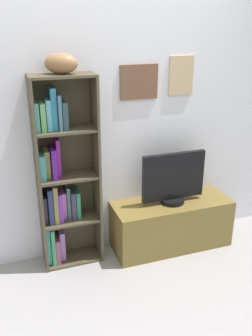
% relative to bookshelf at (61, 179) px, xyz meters
% --- Properties ---
extents(ground, '(5.20, 5.20, 0.04)m').
position_rel_bookshelf_xyz_m(ground, '(0.42, -1.00, -0.80)').
color(ground, gray).
extents(back_wall, '(4.80, 0.08, 2.60)m').
position_rel_bookshelf_xyz_m(back_wall, '(0.42, 0.13, 0.52)').
color(back_wall, silver).
rests_on(back_wall, ground).
extents(bookshelf, '(0.50, 0.25, 1.63)m').
position_rel_bookshelf_xyz_m(bookshelf, '(0.00, 0.00, 0.00)').
color(bookshelf, '#463D2D').
rests_on(bookshelf, ground).
extents(football, '(0.29, 0.25, 0.15)m').
position_rel_bookshelf_xyz_m(football, '(0.06, -0.03, 0.92)').
color(football, '#8A5F3E').
rests_on(football, bookshelf).
extents(tv_stand, '(1.10, 0.41, 0.46)m').
position_rel_bookshelf_xyz_m(tv_stand, '(0.98, -0.11, -0.55)').
color(tv_stand, brown).
rests_on(tv_stand, ground).
extents(television, '(0.59, 0.22, 0.47)m').
position_rel_bookshelf_xyz_m(television, '(0.98, -0.11, -0.10)').
color(television, black).
rests_on(television, tv_stand).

